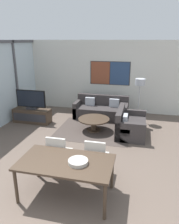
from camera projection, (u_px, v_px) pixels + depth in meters
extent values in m
plane|color=brown|center=(49.00, 219.00, 3.60)|extent=(24.00, 24.00, 0.00)
cube|color=silver|center=(108.00, 77.00, 8.68)|extent=(7.42, 0.06, 2.80)
cube|color=#2D2D33|center=(110.00, 73.00, 8.58)|extent=(1.58, 0.01, 0.91)
cube|color=brown|center=(100.00, 73.00, 8.66)|extent=(0.75, 0.02, 0.87)
cube|color=navy|center=(120.00, 74.00, 8.49)|extent=(0.75, 0.02, 0.87)
cube|color=#515156|center=(16.00, 80.00, 8.01)|extent=(0.07, 0.08, 2.80)
cube|color=#473D38|center=(94.00, 130.00, 7.11)|extent=(2.35, 1.95, 0.01)
cube|color=#423326|center=(32.00, 116.00, 7.73)|extent=(1.32, 0.43, 0.50)
cube|color=#2D2D33|center=(29.00, 118.00, 7.53)|extent=(1.21, 0.01, 0.27)
cube|color=#2D2D33|center=(32.00, 108.00, 7.64)|extent=(0.36, 0.20, 0.05)
cube|color=#2D2D33|center=(32.00, 106.00, 7.62)|extent=(0.06, 0.03, 0.08)
cube|color=black|center=(31.00, 99.00, 7.53)|extent=(1.07, 0.04, 0.61)
cube|color=black|center=(31.00, 99.00, 7.51)|extent=(1.00, 0.01, 0.54)
cube|color=#383333|center=(101.00, 113.00, 8.17)|extent=(1.97, 0.86, 0.42)
cube|color=#383333|center=(103.00, 105.00, 8.43)|extent=(1.97, 0.16, 0.81)
cube|color=#383333|center=(78.00, 109.00, 8.34)|extent=(0.14, 0.86, 0.60)
cube|color=#383333|center=(126.00, 112.00, 7.93)|extent=(0.14, 0.86, 0.60)
cube|color=#B2B7C1|center=(90.00, 101.00, 8.31)|extent=(0.36, 0.12, 0.30)
cube|color=#B2B7C1|center=(114.00, 103.00, 8.11)|extent=(0.36, 0.12, 0.30)
cube|color=#383333|center=(131.00, 128.00, 6.77)|extent=(0.86, 1.39, 0.42)
cube|color=#383333|center=(120.00, 121.00, 6.79)|extent=(0.16, 1.39, 0.81)
cube|color=#383333|center=(130.00, 133.00, 6.17)|extent=(0.86, 0.14, 0.60)
cube|color=#383333|center=(132.00, 118.00, 7.32)|extent=(0.86, 0.14, 0.60)
cube|color=#B2B7C1|center=(125.00, 120.00, 6.41)|extent=(0.12, 0.36, 0.30)
cylinder|color=#423326|center=(94.00, 130.00, 7.11)|extent=(0.45, 0.45, 0.03)
cylinder|color=#423326|center=(94.00, 125.00, 7.05)|extent=(0.18, 0.18, 0.37)
cylinder|color=#423326|center=(94.00, 119.00, 6.99)|extent=(1.00, 1.00, 0.04)
cube|color=#423326|center=(66.00, 162.00, 3.94)|extent=(1.71, 0.95, 0.04)
cylinder|color=#423326|center=(16.00, 187.00, 3.85)|extent=(0.06, 0.06, 0.69)
cylinder|color=#423326|center=(105.00, 202.00, 3.50)|extent=(0.06, 0.06, 0.69)
cylinder|color=#423326|center=(37.00, 162.00, 4.62)|extent=(0.06, 0.06, 0.69)
cylinder|color=#423326|center=(112.00, 173.00, 4.26)|extent=(0.06, 0.06, 0.69)
cube|color=beige|center=(60.00, 153.00, 4.80)|extent=(0.46, 0.46, 0.06)
cube|color=beige|center=(56.00, 147.00, 4.54)|extent=(0.42, 0.05, 0.42)
cylinder|color=#423326|center=(48.00, 166.00, 4.74)|extent=(0.04, 0.04, 0.41)
cylinder|color=#423326|center=(66.00, 168.00, 4.65)|extent=(0.04, 0.04, 0.41)
cylinder|color=#423326|center=(55.00, 157.00, 5.11)|extent=(0.04, 0.04, 0.41)
cylinder|color=#423326|center=(71.00, 159.00, 5.02)|extent=(0.04, 0.04, 0.41)
cube|color=beige|center=(97.00, 157.00, 4.64)|extent=(0.46, 0.46, 0.06)
cube|color=beige|center=(95.00, 151.00, 4.37)|extent=(0.42, 0.05, 0.42)
cylinder|color=#423326|center=(85.00, 171.00, 4.57)|extent=(0.04, 0.04, 0.41)
cylinder|color=#423326|center=(104.00, 173.00, 4.48)|extent=(0.04, 0.04, 0.41)
cylinder|color=#423326|center=(90.00, 161.00, 4.94)|extent=(0.04, 0.04, 0.41)
cylinder|color=#423326|center=(107.00, 163.00, 4.85)|extent=(0.04, 0.04, 0.41)
cylinder|color=#B7B2A8|center=(78.00, 162.00, 3.85)|extent=(0.36, 0.36, 0.07)
torus|color=#B7B2A8|center=(78.00, 160.00, 3.85)|extent=(0.35, 0.35, 0.02)
cylinder|color=#2D2D33|center=(137.00, 121.00, 7.92)|extent=(0.28, 0.28, 0.02)
cylinder|color=#B7B7BC|center=(139.00, 103.00, 7.71)|extent=(0.03, 0.03, 1.30)
cylinder|color=#B2B7C1|center=(140.00, 82.00, 7.47)|extent=(0.34, 0.34, 0.22)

